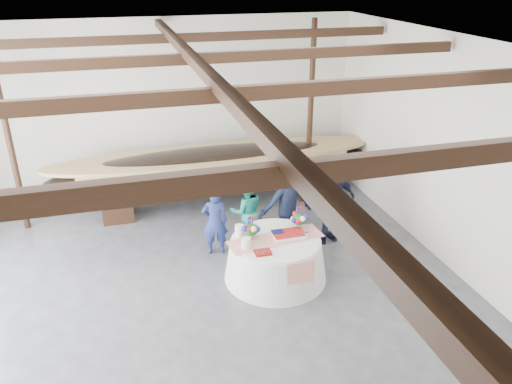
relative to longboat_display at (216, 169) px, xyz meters
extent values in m
cube|color=#3D3D42|center=(-1.04, -4.69, -0.98)|extent=(10.00, 12.00, 0.01)
cube|color=silver|center=(-1.04, 1.31, 1.27)|extent=(10.00, 0.02, 4.50)
cube|color=silver|center=(3.96, -4.69, 1.27)|extent=(0.02, 12.00, 4.50)
cube|color=white|center=(-1.04, -4.69, 3.52)|extent=(10.00, 12.00, 0.01)
cube|color=black|center=(-1.04, -8.19, 3.27)|extent=(9.80, 0.12, 0.18)
cube|color=black|center=(-1.04, -5.69, 3.27)|extent=(9.80, 0.12, 0.18)
cube|color=black|center=(-1.04, -3.19, 3.27)|extent=(9.80, 0.12, 0.18)
cube|color=black|center=(-1.04, -0.69, 3.27)|extent=(9.80, 0.12, 0.18)
cube|color=black|center=(-1.04, -4.69, 3.40)|extent=(0.15, 11.76, 0.15)
cylinder|color=black|center=(-4.54, 0.00, 1.27)|extent=(0.14, 0.14, 4.50)
cylinder|color=black|center=(2.46, 0.00, 1.27)|extent=(0.14, 0.14, 4.50)
cube|color=black|center=(-2.46, 0.00, -0.78)|extent=(0.72, 0.92, 0.41)
cube|color=black|center=(2.46, 0.00, -0.78)|extent=(0.72, 0.92, 0.41)
ellipsoid|color=black|center=(0.00, 0.00, -0.01)|extent=(8.20, 1.64, 1.13)
cube|color=#9E7A4C|center=(0.00, 0.00, 0.30)|extent=(6.56, 1.08, 0.06)
cone|color=silver|center=(0.44, -3.52, -0.57)|extent=(2.00, 2.00, 0.83)
cylinder|color=silver|center=(0.44, -3.52, -0.14)|extent=(1.70, 1.70, 0.04)
cube|color=red|center=(0.44, -3.52, -0.12)|extent=(1.90, 0.77, 0.01)
cube|color=white|center=(0.70, -3.48, -0.09)|extent=(0.60, 0.40, 0.07)
cylinder|color=white|center=(-0.18, -3.67, -0.03)|extent=(0.18, 0.18, 0.19)
cylinder|color=white|center=(-0.19, -3.20, -0.01)|extent=(0.18, 0.18, 0.22)
cube|color=maroon|center=(0.05, -3.94, -0.11)|extent=(0.30, 0.24, 0.03)
cone|color=silver|center=(1.01, -3.64, -0.06)|extent=(0.09, 0.09, 0.12)
imported|color=navy|center=(-0.50, -2.28, -0.24)|extent=(0.59, 0.43, 1.49)
imported|color=teal|center=(0.25, -2.02, -0.24)|extent=(0.75, 0.60, 1.49)
imported|color=black|center=(1.11, -2.17, -0.02)|extent=(1.31, 0.85, 1.92)
imported|color=black|center=(2.02, -2.50, -0.01)|extent=(1.20, 0.65, 1.95)
camera|label=1|loc=(-2.17, -11.37, 4.68)|focal=35.00mm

